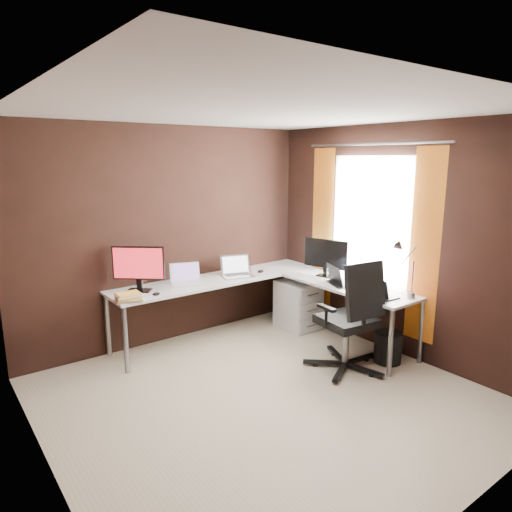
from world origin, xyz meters
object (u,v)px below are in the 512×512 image
at_px(laptop_white, 186,279).
at_px(laptop_black_big, 339,280).
at_px(monitor_left, 138,266).
at_px(laptop_silver, 237,272).
at_px(monitor_right, 326,256).
at_px(book_stack, 128,297).
at_px(office_chair, 349,338).
at_px(wastebasket, 388,347).
at_px(drawer_pedestal, 298,305).
at_px(laptop_black_small, 379,293).
at_px(desk_lamp, 404,262).

distance_m(laptop_white, laptop_black_big, 1.74).
distance_m(monitor_left, laptop_silver, 1.23).
bearing_deg(monitor_right, laptop_silver, 32.89).
height_order(laptop_silver, book_stack, laptop_silver).
bearing_deg(office_chair, laptop_white, 128.77).
height_order(laptop_white, office_chair, office_chair).
bearing_deg(wastebasket, laptop_white, 130.27).
xyz_separation_m(laptop_black_big, book_stack, (-2.13, 0.86, -0.01)).
height_order(drawer_pedestal, wastebasket, drawer_pedestal).
relative_size(laptop_silver, wastebasket, 1.28).
relative_size(laptop_silver, laptop_black_small, 1.28).
distance_m(monitor_right, book_stack, 2.33).
bearing_deg(wastebasket, laptop_black_small, 153.79).
xyz_separation_m(drawer_pedestal, monitor_right, (0.10, -0.36, 0.69)).
bearing_deg(wastebasket, monitor_right, 88.22).
xyz_separation_m(laptop_white, office_chair, (1.00, -1.58, -0.44)).
relative_size(laptop_white, laptop_black_small, 1.21).
relative_size(laptop_white, laptop_black_big, 1.00).
bearing_deg(monitor_right, drawer_pedestal, -2.28).
relative_size(monitor_left, wastebasket, 1.47).
height_order(laptop_black_big, book_stack, laptop_black_big).
distance_m(monitor_left, laptop_white, 0.58).
relative_size(laptop_black_small, office_chair, 0.29).
xyz_separation_m(monitor_left, laptop_silver, (1.20, -0.11, -0.22)).
distance_m(laptop_black_big, wastebasket, 0.89).
bearing_deg(laptop_white, desk_lamp, -29.63).
bearing_deg(monitor_left, desk_lamp, -2.02).
bearing_deg(laptop_black_big, laptop_black_small, -160.12).
bearing_deg(office_chair, drawer_pedestal, 78.45).
distance_m(laptop_black_small, wastebasket, 0.63).
xyz_separation_m(desk_lamp, office_chair, (-0.51, 0.23, -0.76)).
relative_size(laptop_black_small, wastebasket, 1.00).
xyz_separation_m(drawer_pedestal, laptop_white, (-1.39, 0.38, 0.48)).
distance_m(laptop_black_small, office_chair, 0.56).
relative_size(monitor_left, book_stack, 1.64).
xyz_separation_m(monitor_right, laptop_white, (-1.49, 0.75, -0.21)).
bearing_deg(book_stack, monitor_left, 49.34).
bearing_deg(laptop_black_small, desk_lamp, -127.63).
bearing_deg(office_chair, laptop_black_small, -6.91).
bearing_deg(drawer_pedestal, laptop_silver, 156.55).
bearing_deg(book_stack, desk_lamp, -34.86).
height_order(drawer_pedestal, book_stack, book_stack).
height_order(laptop_silver, laptop_black_big, laptop_silver).
xyz_separation_m(drawer_pedestal, monitor_left, (-1.93, 0.42, 0.70)).
bearing_deg(laptop_white, wastebasket, -29.04).
distance_m(laptop_black_big, office_chair, 0.75).
xyz_separation_m(monitor_left, book_stack, (-0.23, -0.27, -0.23)).
bearing_deg(laptop_black_big, wastebasket, -148.95).
bearing_deg(drawer_pedestal, monitor_right, -74.60).
distance_m(laptop_white, wastebasket, 2.34).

